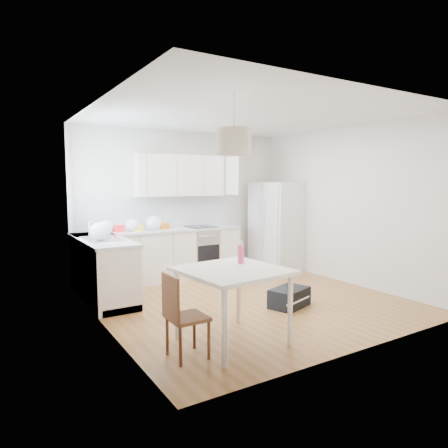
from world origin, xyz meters
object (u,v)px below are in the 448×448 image
dining_chair (188,315)px  gym_bag (289,297)px  refrigerator (277,226)px  dining_table (233,277)px

dining_chair → gym_bag: size_ratio=1.50×
gym_bag → dining_chair: bearing=-178.4°
refrigerator → dining_chair: refrigerator is taller
refrigerator → dining_chair: 4.35m
dining_chair → gym_bag: (1.95, 0.72, -0.30)m
dining_table → gym_bag: 1.63m
dining_chair → gym_bag: 2.10m
dining_table → refrigerator: bearing=38.4°
dining_table → gym_bag: size_ratio=1.97×
refrigerator → dining_chair: size_ratio=2.02×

